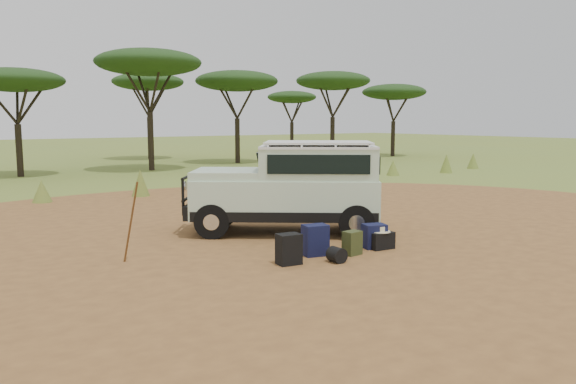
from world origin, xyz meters
TOP-DOWN VIEW (x-y plane):
  - ground at (0.00, 0.00)m, footprint 140.00×140.00m
  - dirt_clearing at (0.00, 0.00)m, footprint 23.00×23.00m
  - grass_fringe at (0.12, 8.67)m, footprint 36.60×1.60m
  - acacia_treeline at (0.75, 19.81)m, footprint 46.70×13.20m
  - safari_vehicle at (0.56, 0.98)m, footprint 4.33×3.86m
  - walking_staff at (-3.33, 0.48)m, footprint 0.28×0.22m
  - backpack_black at (-1.14, -1.29)m, footprint 0.44×0.35m
  - backpack_navy at (-0.35, -1.04)m, footprint 0.51×0.41m
  - backpack_olive at (0.24, -1.41)m, footprint 0.35×0.27m
  - duffel_navy at (0.98, -1.25)m, footprint 0.51×0.44m
  - hard_case at (1.04, -1.35)m, footprint 0.52×0.40m
  - stuff_sack at (-0.36, -1.68)m, footprint 0.29×0.29m
  - safari_hat at (1.04, -1.35)m, footprint 0.39×0.39m

SIDE VIEW (x-z plane):
  - ground at x=0.00m, z-range 0.00..0.00m
  - dirt_clearing at x=0.00m, z-range 0.00..0.01m
  - stuff_sack at x=-0.36m, z-range 0.00..0.28m
  - hard_case at x=1.04m, z-range 0.00..0.34m
  - backpack_olive at x=0.24m, z-range 0.00..0.46m
  - duffel_navy at x=0.98m, z-range 0.00..0.49m
  - backpack_black at x=-1.14m, z-range 0.00..0.55m
  - backpack_navy at x=-0.35m, z-range 0.00..0.59m
  - safari_hat at x=1.04m, z-range 0.33..0.44m
  - grass_fringe at x=0.12m, z-range -0.05..0.85m
  - walking_staff at x=-3.33m, z-range 0.00..1.46m
  - safari_vehicle at x=0.56m, z-range -0.04..2.02m
  - acacia_treeline at x=0.75m, z-range 1.74..8.00m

